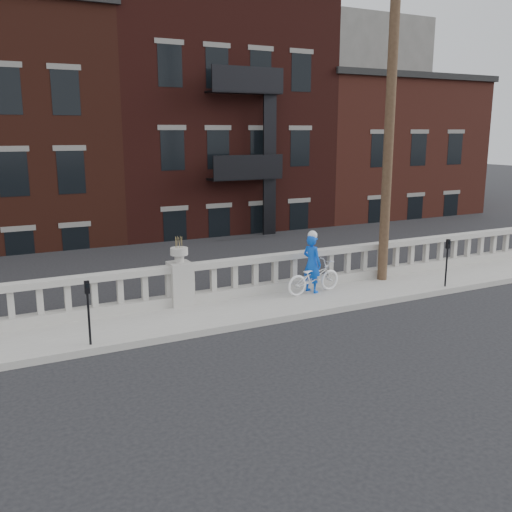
{
  "coord_description": "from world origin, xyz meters",
  "views": [
    {
      "loc": [
        -4.63,
        -9.31,
        4.48
      ],
      "look_at": [
        1.78,
        3.2,
        1.38
      ],
      "focal_mm": 40.0,
      "sensor_mm": 36.0,
      "label": 1
    }
  ],
  "objects": [
    {
      "name": "ground",
      "position": [
        0.0,
        0.0,
        0.0
      ],
      "size": [
        120.0,
        120.0,
        0.0
      ],
      "primitive_type": "plane",
      "color": "black",
      "rests_on": "ground"
    },
    {
      "name": "sidewalk",
      "position": [
        0.0,
        3.0,
        0.07
      ],
      "size": [
        32.0,
        2.2,
        0.15
      ],
      "primitive_type": "cube",
      "color": "#9B9890",
      "rests_on": "ground"
    },
    {
      "name": "balustrade",
      "position": [
        0.0,
        3.95,
        0.64
      ],
      "size": [
        28.0,
        0.34,
        1.03
      ],
      "color": "#9B9890",
      "rests_on": "sidewalk"
    },
    {
      "name": "planter_pedestal",
      "position": [
        0.0,
        3.95,
        0.83
      ],
      "size": [
        0.55,
        0.55,
        1.76
      ],
      "color": "#9B9890",
      "rests_on": "sidewalk"
    },
    {
      "name": "lower_level",
      "position": [
        0.56,
        23.04,
        2.63
      ],
      "size": [
        80.0,
        44.0,
        20.8
      ],
      "color": "#605E59",
      "rests_on": "ground"
    },
    {
      "name": "utility_pole",
      "position": [
        6.2,
        3.6,
        5.24
      ],
      "size": [
        1.6,
        0.28,
        10.0
      ],
      "color": "#422D1E",
      "rests_on": "sidewalk"
    },
    {
      "name": "parking_meter_b",
      "position": [
        -2.61,
        2.15,
        1.0
      ],
      "size": [
        0.1,
        0.09,
        1.36
      ],
      "color": "black",
      "rests_on": "sidewalk"
    },
    {
      "name": "parking_meter_c",
      "position": [
        7.28,
        2.15,
        1.0
      ],
      "size": [
        0.1,
        0.09,
        1.36
      ],
      "color": "black",
      "rests_on": "sidewalk"
    },
    {
      "name": "bicycle",
      "position": [
        3.59,
        3.31,
        0.59
      ],
      "size": [
        1.73,
        0.74,
        0.89
      ],
      "primitive_type": "imported",
      "rotation": [
        0.0,
        0.0,
        1.66
      ],
      "color": "white",
      "rests_on": "sidewalk"
    },
    {
      "name": "cyclist",
      "position": [
        3.59,
        3.41,
        0.95
      ],
      "size": [
        0.54,
        0.67,
        1.59
      ],
      "primitive_type": "imported",
      "rotation": [
        0.0,
        0.0,
        1.89
      ],
      "color": "blue",
      "rests_on": "sidewalk"
    }
  ]
}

